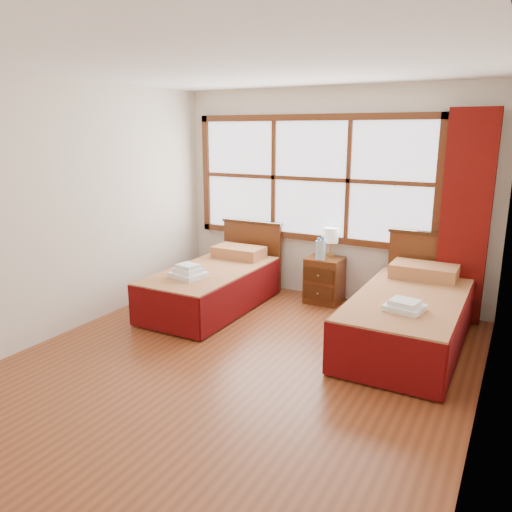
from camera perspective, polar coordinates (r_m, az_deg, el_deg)
The scene contains 15 objects.
floor at distance 4.69m, azimuth -2.05°, elevation -12.25°, with size 4.50×4.50×0.00m, color brown.
ceiling at distance 4.23m, azimuth -2.37°, elevation 21.13°, with size 4.50×4.50×0.00m, color white.
wall_back at distance 6.29m, azimuth 8.38°, elevation 6.83°, with size 4.00×4.00×0.00m, color silver.
wall_left at distance 5.56m, azimuth -20.31°, elevation 5.15°, with size 4.50×4.50×0.00m, color silver.
wall_right at distance 3.70m, azimuth 25.53°, elevation 0.50°, with size 4.50×4.50×0.00m, color silver.
window at distance 6.32m, azimuth 6.18°, elevation 8.76°, with size 3.16×0.06×1.56m.
curtain at distance 5.82m, azimuth 22.80°, elevation 4.00°, with size 0.50×0.16×2.30m, color #650D0A.
bed_left at distance 6.04m, azimuth -4.78°, elevation -3.28°, with size 0.95×1.97×0.91m.
bed_right at distance 5.20m, azimuth 17.11°, elevation -6.57°, with size 1.01×2.03×0.98m.
nightstand at distance 6.24m, azimuth 7.81°, elevation -2.75°, with size 0.43×0.42×0.57m.
towels_left at distance 5.63m, azimuth -7.76°, elevation -1.84°, with size 0.41×0.37×0.15m.
towels_right at distance 4.66m, azimuth 16.59°, elevation -5.49°, with size 0.36×0.33×0.09m.
lamp at distance 6.22m, azimuth 8.57°, elevation 2.28°, with size 0.18×0.18×0.36m.
bottle_near at distance 6.06m, azimuth 7.15°, elevation 0.72°, with size 0.07×0.07×0.26m.
bottle_far at distance 6.05m, azimuth 7.60°, elevation 0.75°, with size 0.07×0.07×0.28m.
Camera 1 is at (2.15, -3.61, 2.08)m, focal length 35.00 mm.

